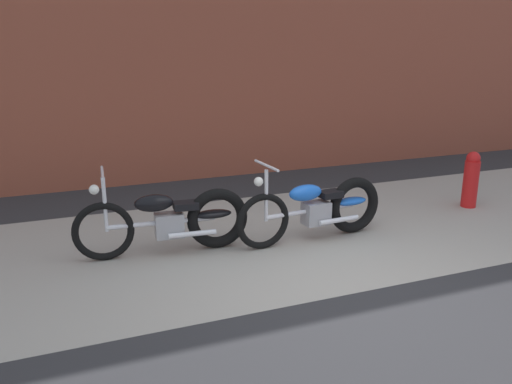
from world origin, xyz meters
name	(u,v)px	position (x,y,z in m)	size (l,w,h in m)	color
ground_plane	(352,294)	(0.00, 0.00, 0.00)	(80.00, 80.00, 0.00)	#2D2D30
sidewalk_slab	(279,235)	(0.00, 1.75, 0.00)	(36.00, 3.50, 0.01)	#9E998E
brick_building_wall	(199,17)	(0.00, 5.20, 2.81)	(36.00, 0.50, 5.62)	brown
motorcycle_black	(176,220)	(-1.33, 1.69, 0.40)	(2.01, 0.58, 1.03)	black
motorcycle_blue	(322,208)	(0.45, 1.47, 0.40)	(2.01, 0.58, 1.03)	black
fire_hydrant	(471,179)	(3.14, 1.82, 0.42)	(0.22, 0.22, 0.84)	red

